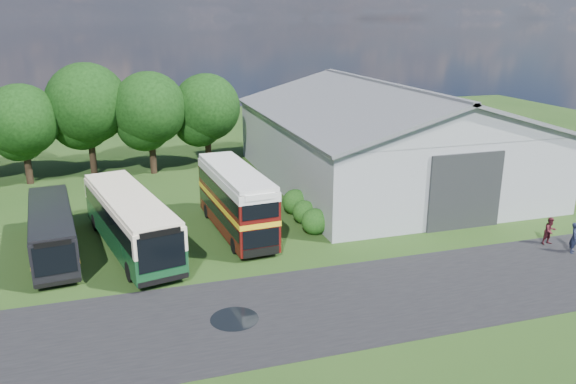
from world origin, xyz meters
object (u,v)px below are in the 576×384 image
object	(u,v)px
bus_dark_single	(52,230)
visitor_a	(574,238)
storage_shed	(382,131)
visitor_b	(550,231)
bus_maroon_double	(236,201)
bus_green_single	(130,221)

from	to	relation	value
bus_dark_single	visitor_a	world-z (taller)	bus_dark_single
visitor_a	storage_shed	bearing A→B (deg)	60.53
bus_dark_single	visitor_b	bearing A→B (deg)	-20.75
bus_maroon_double	bus_dark_single	bearing A→B (deg)	177.44
visitor_a	visitor_b	bearing A→B (deg)	64.40
storage_shed	visitor_a	bearing A→B (deg)	-77.59
bus_dark_single	visitor_b	xyz separation A→B (m)	(28.25, -7.25, -0.62)
storage_shed	visitor_a	distance (m)	18.08
bus_green_single	visitor_a	bearing A→B (deg)	-31.09
visitor_b	visitor_a	bearing A→B (deg)	-75.07
storage_shed	visitor_a	world-z (taller)	storage_shed
storage_shed	bus_maroon_double	bearing A→B (deg)	-149.41
storage_shed	bus_green_single	bearing A→B (deg)	-155.85
bus_green_single	storage_shed	bearing A→B (deg)	11.59
bus_maroon_double	storage_shed	bearing A→B (deg)	26.09
visitor_a	bus_green_single	bearing A→B (deg)	119.60
storage_shed	bus_maroon_double	xyz separation A→B (m)	(-14.09, -8.33, -2.09)
storage_shed	visitor_b	size ratio (longest dim) A/B	14.61
storage_shed	bus_maroon_double	distance (m)	16.50
bus_maroon_double	visitor_a	world-z (taller)	bus_maroon_double
bus_maroon_double	bus_dark_single	distance (m)	10.79
bus_maroon_double	visitor_b	bearing A→B (deg)	-28.01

